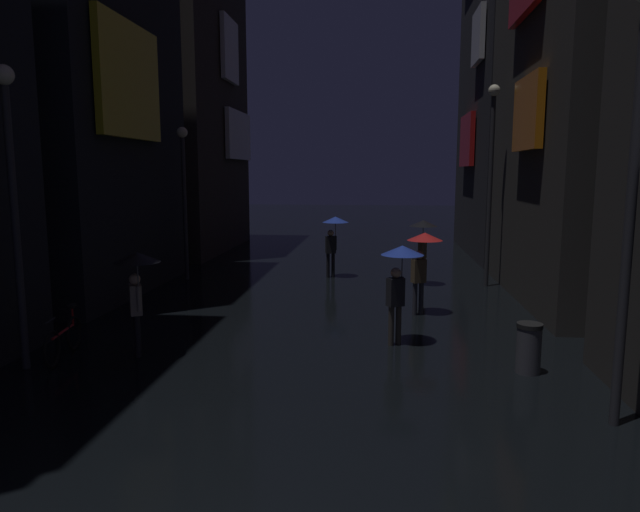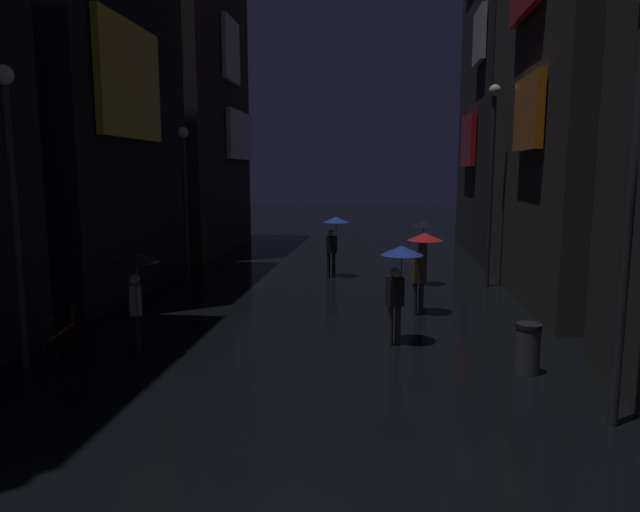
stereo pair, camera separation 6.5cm
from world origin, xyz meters
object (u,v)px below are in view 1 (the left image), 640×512
streetlamp_right_near (635,159)px  streetlamp_right_far (491,165)px  pedestrian_foreground_right_blue (400,267)px  streetlamp_left_near (12,184)px  pedestrian_midstreet_centre_blue (334,230)px  pedestrian_foreground_left_black (137,275)px  pedestrian_midstreet_left_black (423,234)px  streetlamp_left_far (184,184)px  pedestrian_near_crossing_red (423,250)px  bicycle_parked_at_storefront (64,339)px  trash_bin (529,348)px

streetlamp_right_near → streetlamp_right_far: bearing=90.0°
pedestrian_foreground_right_blue → streetlamp_left_near: size_ratio=0.39×
streetlamp_left_near → pedestrian_midstreet_centre_blue: bearing=63.4°
pedestrian_foreground_right_blue → streetlamp_right_far: streetlamp_right_far is taller
pedestrian_foreground_left_black → streetlamp_right_far: size_ratio=0.34×
streetlamp_right_near → pedestrian_midstreet_left_black: bearing=101.3°
pedestrian_midstreet_centre_blue → pedestrian_midstreet_left_black: (2.97, -1.05, 0.00)m
pedestrian_midstreet_left_black → streetlamp_left_far: bearing=179.0°
pedestrian_near_crossing_red → streetlamp_left_far: 8.83m
pedestrian_foreground_right_blue → streetlamp_left_far: (-7.00, 6.75, 1.57)m
pedestrian_foreground_left_black → streetlamp_right_near: bearing=-15.2°
streetlamp_left_far → pedestrian_midstreet_centre_blue: bearing=10.4°
pedestrian_foreground_right_blue → pedestrian_midstreet_centre_blue: 7.93m
streetlamp_right_near → pedestrian_near_crossing_red: bearing=110.3°
pedestrian_midstreet_centre_blue → streetlamp_right_far: streetlamp_right_far is taller
pedestrian_midstreet_centre_blue → streetlamp_left_near: size_ratio=0.39×
pedestrian_midstreet_centre_blue → streetlamp_right_near: size_ratio=0.34×
pedestrian_midstreet_left_black → pedestrian_near_crossing_red: bearing=-94.2°
pedestrian_foreground_left_black → pedestrian_midstreet_centre_blue: bearing=71.1°
pedestrian_near_crossing_red → streetlamp_right_near: (2.33, -6.32, 2.15)m
pedestrian_midstreet_centre_blue → pedestrian_near_crossing_red: 5.68m
pedestrian_near_crossing_red → pedestrian_midstreet_left_black: same height
bicycle_parked_at_storefront → streetlamp_left_far: 8.88m
pedestrian_near_crossing_red → streetlamp_left_near: bearing=-147.2°
pedestrian_midstreet_centre_blue → streetlamp_left_far: (-4.99, -0.91, 1.57)m
trash_bin → pedestrian_midstreet_centre_blue: bearing=115.1°
pedestrian_midstreet_centre_blue → streetlamp_right_far: size_ratio=0.34×
pedestrian_foreground_right_blue → streetlamp_right_near: bearing=-50.7°
pedestrian_foreground_right_blue → streetlamp_left_far: size_ratio=0.41×
pedestrian_foreground_right_blue → pedestrian_foreground_left_black: same height
pedestrian_near_crossing_red → pedestrian_foreground_left_black: 7.10m
streetlamp_right_far → trash_bin: (-0.70, -8.13, -3.41)m
trash_bin → pedestrian_near_crossing_red: bearing=111.2°
pedestrian_near_crossing_red → streetlamp_right_far: bearing=59.3°
pedestrian_foreground_right_blue → streetlamp_left_far: streetlamp_left_far is taller
streetlamp_right_far → pedestrian_midstreet_centre_blue: bearing=167.9°
pedestrian_foreground_left_black → bicycle_parked_at_storefront: pedestrian_foreground_left_black is taller
bicycle_parked_at_storefront → streetlamp_left_far: bearing=92.7°
pedestrian_midstreet_left_black → streetlamp_right_far: (2.05, -0.02, 2.21)m
trash_bin → pedestrian_midstreet_left_black: bearing=99.4°
pedestrian_foreground_right_blue → pedestrian_foreground_left_black: bearing=-164.3°
pedestrian_foreground_right_blue → pedestrian_midstreet_left_black: bearing=81.8°
pedestrian_foreground_right_blue → bicycle_parked_at_storefront: (-6.60, -1.65, -1.28)m
pedestrian_midstreet_centre_blue → streetlamp_right_near: 12.57m
pedestrian_near_crossing_red → bicycle_parked_at_storefront: 8.55m
pedestrian_foreground_right_blue → pedestrian_foreground_left_black: size_ratio=1.00×
pedestrian_foreground_right_blue → streetlamp_right_near: streetlamp_right_near is taller
streetlamp_left_near → streetlamp_right_near: bearing=-7.8°
streetlamp_right_near → trash_bin: size_ratio=6.66×
streetlamp_left_near → pedestrian_near_crossing_red: bearing=32.8°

